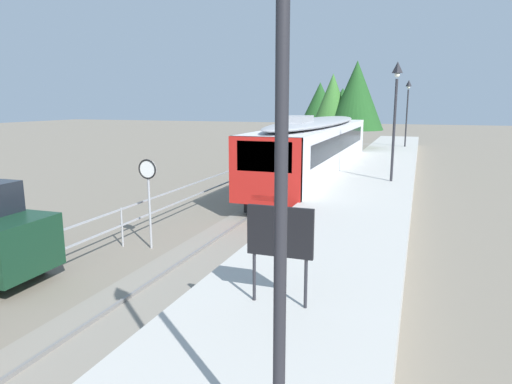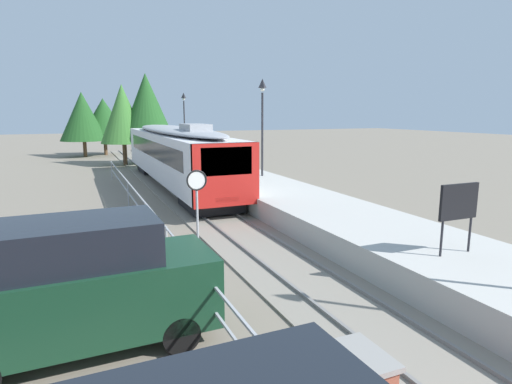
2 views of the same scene
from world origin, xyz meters
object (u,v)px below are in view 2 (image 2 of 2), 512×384
(platform_notice_board, at_px, (459,204))
(commuter_train, at_px, (176,152))
(platform_lamp_mid_platform, at_px, (262,109))
(parked_van_dark_green, at_px, (77,285))
(speed_limit_sign, at_px, (197,193))
(platform_lamp_far_end, at_px, (184,111))

(platform_notice_board, bearing_deg, commuter_train, 100.17)
(platform_lamp_mid_platform, bearing_deg, parked_van_dark_green, -125.70)
(commuter_train, height_order, platform_lamp_mid_platform, platform_lamp_mid_platform)
(platform_notice_board, height_order, speed_limit_sign, speed_limit_sign)
(platform_lamp_mid_platform, height_order, speed_limit_sign, platform_lamp_mid_platform)
(platform_lamp_far_end, bearing_deg, parked_van_dark_green, -107.33)
(platform_lamp_far_end, distance_m, parked_van_dark_green, 33.32)
(platform_lamp_far_end, xyz_separation_m, platform_notice_board, (-1.07, -32.24, -2.44))
(platform_lamp_mid_platform, relative_size, parked_van_dark_green, 1.08)
(platform_lamp_far_end, xyz_separation_m, speed_limit_sign, (-6.54, -27.91, -2.50))
(commuter_train, relative_size, platform_notice_board, 10.20)
(platform_lamp_far_end, relative_size, speed_limit_sign, 1.91)
(platform_lamp_mid_platform, height_order, platform_lamp_far_end, same)
(commuter_train, distance_m, platform_notice_board, 17.73)
(platform_lamp_far_end, relative_size, platform_notice_board, 2.97)
(platform_notice_board, bearing_deg, platform_lamp_far_end, 88.10)
(platform_lamp_mid_platform, xyz_separation_m, parked_van_dark_green, (-9.88, -13.74, -3.33))
(platform_lamp_far_end, height_order, speed_limit_sign, platform_lamp_far_end)
(commuter_train, bearing_deg, platform_notice_board, -79.83)
(speed_limit_sign, relative_size, parked_van_dark_green, 0.57)
(platform_notice_board, relative_size, parked_van_dark_green, 0.36)
(parked_van_dark_green, bearing_deg, platform_lamp_far_end, 72.67)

